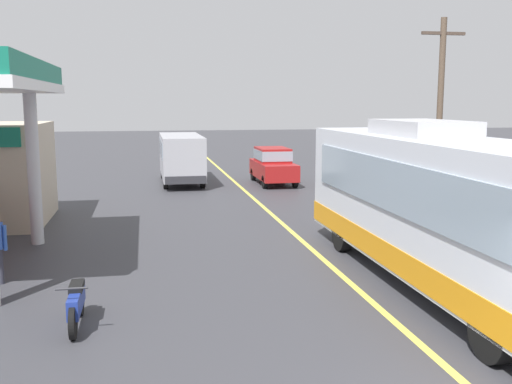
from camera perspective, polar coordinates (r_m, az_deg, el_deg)
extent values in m
plane|color=#38383D|center=(26.69, -0.85, -0.09)|extent=(120.00, 120.00, 0.00)
cube|color=#D8CC4C|center=(21.86, 1.41, -2.06)|extent=(0.16, 50.00, 0.01)
cube|color=silver|center=(13.67, 17.46, -1.04)|extent=(2.50, 11.00, 2.90)
cube|color=orange|center=(13.89, 17.26, -5.52)|extent=(2.54, 11.04, 0.56)
cube|color=#8C9EAD|center=(13.05, 12.63, 0.70)|extent=(0.06, 9.35, 1.10)
cube|color=#8C9EAD|center=(14.25, 22.05, 0.93)|extent=(0.06, 9.35, 1.10)
cube|color=#B2B2B7|center=(14.39, 15.88, 6.03)|extent=(1.60, 2.80, 0.36)
cylinder|color=black|center=(10.23, 22.06, -12.55)|extent=(0.30, 1.00, 1.00)
cylinder|color=black|center=(16.47, 8.42, -3.99)|extent=(0.30, 1.00, 1.00)
cylinder|color=black|center=(17.30, 15.33, -3.59)|extent=(0.30, 1.00, 1.00)
cylinder|color=silver|center=(17.97, -20.87, 2.42)|extent=(0.36, 0.36, 4.60)
cube|color=#A5A5AD|center=(30.12, -7.31, 3.52)|extent=(2.00, 6.00, 2.10)
cube|color=#8C9EAD|center=(30.08, -7.32, 4.28)|extent=(2.04, 5.10, 0.80)
cube|color=#2D2D33|center=(27.19, -6.87, 1.16)|extent=(1.90, 0.16, 0.36)
cylinder|color=black|center=(28.20, -8.80, 1.07)|extent=(0.22, 0.76, 0.76)
cylinder|color=black|center=(28.32, -5.24, 1.16)|extent=(0.22, 0.76, 0.76)
cylinder|color=black|center=(32.17, -9.06, 2.00)|extent=(0.22, 0.76, 0.76)
cylinder|color=black|center=(32.27, -5.93, 2.08)|extent=(0.22, 0.76, 0.76)
cylinder|color=black|center=(10.92, -17.42, -12.05)|extent=(0.10, 0.60, 0.60)
cylinder|color=black|center=(12.05, -16.77, -10.05)|extent=(0.10, 0.60, 0.60)
cube|color=navy|center=(11.42, -17.12, -10.06)|extent=(0.20, 1.30, 0.36)
cube|color=black|center=(11.49, -17.09, -8.78)|extent=(0.24, 0.60, 0.12)
cylinder|color=#2D2D33|center=(10.78, -17.54, -8.97)|extent=(0.55, 0.04, 0.04)
cylinder|color=#33333F|center=(14.61, -23.67, -6.66)|extent=(0.14, 0.14, 0.82)
cylinder|color=#3359B2|center=(14.42, -23.28, -4.12)|extent=(0.09, 0.09, 0.58)
cube|color=maroon|center=(29.58, 1.70, 2.18)|extent=(1.70, 4.20, 0.80)
cube|color=maroon|center=(29.70, 1.62, 3.67)|extent=(1.50, 2.31, 0.70)
cube|color=#8C9EAD|center=(29.70, 1.62, 3.67)|extent=(1.53, 2.35, 0.49)
cylinder|color=black|center=(28.02, 0.86, 0.99)|extent=(0.20, 0.64, 0.64)
cylinder|color=black|center=(28.36, 3.83, 1.07)|extent=(0.20, 0.64, 0.64)
cylinder|color=black|center=(30.94, -0.26, 1.73)|extent=(0.20, 0.64, 0.64)
cylinder|color=black|center=(31.25, 2.44, 1.79)|extent=(0.20, 0.64, 0.64)
cylinder|color=brown|center=(24.42, 17.47, 7.34)|extent=(0.24, 0.24, 7.34)
cube|color=#4C3D33|center=(24.56, 17.81, 14.52)|extent=(1.80, 0.12, 0.12)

